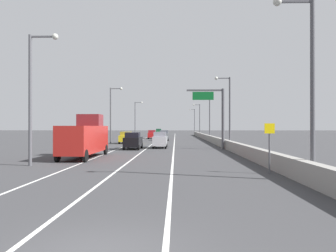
{
  "coord_description": "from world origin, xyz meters",
  "views": [
    {
      "loc": [
        1.73,
        -6.82,
        2.81
      ],
      "look_at": [
        0.34,
        50.84,
        2.9
      ],
      "focal_mm": 33.88,
      "sensor_mm": 36.0,
      "label": 1
    }
  ],
  "objects_px": {
    "lamp_post_right_near": "(307,75)",
    "speed_advisory_sign": "(269,144)",
    "lamp_post_left_mid": "(112,111)",
    "car_silver_1": "(160,140)",
    "lamp_post_left_near": "(34,89)",
    "overhead_sign_gantry": "(217,111)",
    "lamp_post_right_third": "(208,114)",
    "box_truck": "(85,138)",
    "lamp_post_right_fourth": "(199,118)",
    "lamp_post_left_far": "(136,117)",
    "car_gray_2": "(164,135)",
    "lamp_post_right_second": "(228,107)",
    "car_red_0": "(152,134)",
    "car_yellow_5": "(126,138)",
    "car_green_3": "(159,132)",
    "lamp_post_right_fifth": "(194,119)",
    "car_black_4": "(133,141)"
  },
  "relations": [
    {
      "from": "lamp_post_right_near",
      "to": "speed_advisory_sign",
      "type": "bearing_deg",
      "value": 116.43
    },
    {
      "from": "lamp_post_left_mid",
      "to": "car_silver_1",
      "type": "height_order",
      "value": "lamp_post_left_mid"
    },
    {
      "from": "lamp_post_left_near",
      "to": "overhead_sign_gantry",
      "type": "bearing_deg",
      "value": 47.74
    },
    {
      "from": "lamp_post_left_near",
      "to": "car_silver_1",
      "type": "height_order",
      "value": "lamp_post_left_near"
    },
    {
      "from": "lamp_post_right_third",
      "to": "box_truck",
      "type": "distance_m",
      "value": 42.86
    },
    {
      "from": "lamp_post_right_fourth",
      "to": "lamp_post_left_mid",
      "type": "xyz_separation_m",
      "value": [
        -17.68,
        -40.66,
        0.0
      ]
    },
    {
      "from": "lamp_post_left_far",
      "to": "car_gray_2",
      "type": "height_order",
      "value": "lamp_post_left_far"
    },
    {
      "from": "lamp_post_right_third",
      "to": "lamp_post_right_second",
      "type": "bearing_deg",
      "value": -90.24
    },
    {
      "from": "overhead_sign_gantry",
      "to": "lamp_post_left_near",
      "type": "height_order",
      "value": "lamp_post_left_near"
    },
    {
      "from": "car_red_0",
      "to": "lamp_post_left_far",
      "type": "bearing_deg",
      "value": 113.47
    },
    {
      "from": "car_gray_2",
      "to": "car_yellow_5",
      "type": "xyz_separation_m",
      "value": [
        -5.87,
        -10.98,
        -0.05
      ]
    },
    {
      "from": "box_truck",
      "to": "lamp_post_right_near",
      "type": "bearing_deg",
      "value": -38.6
    },
    {
      "from": "overhead_sign_gantry",
      "to": "lamp_post_left_near",
      "type": "xyz_separation_m",
      "value": [
        -15.28,
        -16.82,
        0.75
      ]
    },
    {
      "from": "lamp_post_left_near",
      "to": "car_green_3",
      "type": "xyz_separation_m",
      "value": [
        4.78,
        78.3,
        -4.44
      ]
    },
    {
      "from": "car_green_3",
      "to": "box_truck",
      "type": "distance_m",
      "value": 72.4
    },
    {
      "from": "lamp_post_left_near",
      "to": "lamp_post_left_far",
      "type": "bearing_deg",
      "value": 90.41
    },
    {
      "from": "car_silver_1",
      "to": "lamp_post_left_near",
      "type": "bearing_deg",
      "value": -113.21
    },
    {
      "from": "lamp_post_right_third",
      "to": "lamp_post_left_near",
      "type": "height_order",
      "value": "same"
    },
    {
      "from": "lamp_post_right_fifth",
      "to": "car_yellow_5",
      "type": "xyz_separation_m",
      "value": [
        -15.1,
        -67.86,
        -4.5
      ]
    },
    {
      "from": "lamp_post_left_far",
      "to": "lamp_post_left_near",
      "type": "bearing_deg",
      "value": -89.59
    },
    {
      "from": "lamp_post_right_fifth",
      "to": "car_red_0",
      "type": "xyz_separation_m",
      "value": [
        -12.34,
        -47.36,
        -4.48
      ]
    },
    {
      "from": "car_black_4",
      "to": "car_yellow_5",
      "type": "bearing_deg",
      "value": 102.52
    },
    {
      "from": "speed_advisory_sign",
      "to": "lamp_post_left_near",
      "type": "distance_m",
      "value": 16.55
    },
    {
      "from": "car_silver_1",
      "to": "lamp_post_left_mid",
      "type": "bearing_deg",
      "value": 125.74
    },
    {
      "from": "overhead_sign_gantry",
      "to": "lamp_post_left_far",
      "type": "bearing_deg",
      "value": 109.11
    },
    {
      "from": "lamp_post_right_fifth",
      "to": "lamp_post_left_near",
      "type": "height_order",
      "value": "same"
    },
    {
      "from": "lamp_post_right_fourth",
      "to": "car_green_3",
      "type": "height_order",
      "value": "lamp_post_right_fourth"
    },
    {
      "from": "lamp_post_right_fourth",
      "to": "car_gray_2",
      "type": "bearing_deg",
      "value": -106.59
    },
    {
      "from": "car_red_0",
      "to": "car_yellow_5",
      "type": "xyz_separation_m",
      "value": [
        -2.76,
        -20.5,
        -0.01
      ]
    },
    {
      "from": "lamp_post_right_second",
      "to": "car_red_0",
      "type": "height_order",
      "value": "lamp_post_right_second"
    },
    {
      "from": "speed_advisory_sign",
      "to": "car_black_4",
      "type": "relative_size",
      "value": 0.68
    },
    {
      "from": "car_red_0",
      "to": "box_truck",
      "type": "xyz_separation_m",
      "value": [
        -2.76,
        -44.37,
        0.81
      ]
    },
    {
      "from": "box_truck",
      "to": "lamp_post_right_fifth",
      "type": "bearing_deg",
      "value": 80.65
    },
    {
      "from": "lamp_post_right_fourth",
      "to": "lamp_post_left_mid",
      "type": "distance_m",
      "value": 44.34
    },
    {
      "from": "lamp_post_right_fourth",
      "to": "lamp_post_right_second",
      "type": "bearing_deg",
      "value": -89.93
    },
    {
      "from": "speed_advisory_sign",
      "to": "car_black_4",
      "type": "height_order",
      "value": "speed_advisory_sign"
    },
    {
      "from": "lamp_post_right_third",
      "to": "lamp_post_right_near",
      "type": "bearing_deg",
      "value": -90.32
    },
    {
      "from": "overhead_sign_gantry",
      "to": "lamp_post_left_far",
      "type": "relative_size",
      "value": 0.79
    },
    {
      "from": "lamp_post_left_mid",
      "to": "overhead_sign_gantry",
      "type": "bearing_deg",
      "value": -41.92
    },
    {
      "from": "speed_advisory_sign",
      "to": "overhead_sign_gantry",
      "type": "bearing_deg",
      "value": 91.24
    },
    {
      "from": "lamp_post_left_near",
      "to": "car_black_4",
      "type": "bearing_deg",
      "value": 73.55
    },
    {
      "from": "car_yellow_5",
      "to": "car_red_0",
      "type": "bearing_deg",
      "value": 82.34
    },
    {
      "from": "lamp_post_left_far",
      "to": "car_silver_1",
      "type": "relative_size",
      "value": 2.27
    },
    {
      "from": "car_green_3",
      "to": "car_yellow_5",
      "type": "xyz_separation_m",
      "value": [
        -2.82,
        -48.48,
        -0.06
      ]
    },
    {
      "from": "lamp_post_left_near",
      "to": "lamp_post_left_far",
      "type": "xyz_separation_m",
      "value": [
        -0.44,
        62.21,
        0.0
      ]
    },
    {
      "from": "car_green_3",
      "to": "car_black_4",
      "type": "relative_size",
      "value": 1.0
    },
    {
      "from": "lamp_post_right_second",
      "to": "lamp_post_right_fourth",
      "type": "height_order",
      "value": "same"
    },
    {
      "from": "overhead_sign_gantry",
      "to": "lamp_post_right_fifth",
      "type": "xyz_separation_m",
      "value": [
        1.77,
        80.87,
        0.75
      ]
    },
    {
      "from": "car_gray_2",
      "to": "car_black_4",
      "type": "relative_size",
      "value": 0.99
    },
    {
      "from": "lamp_post_right_near",
      "to": "lamp_post_right_second",
      "type": "xyz_separation_m",
      "value": [
        0.18,
        25.92,
        0.0
      ]
    }
  ]
}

